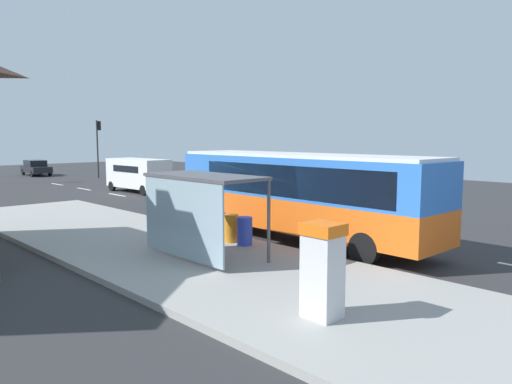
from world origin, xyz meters
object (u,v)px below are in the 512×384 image
ticket_machine (323,270)px  bus_shelter (196,195)px  bus (298,191)px  recycling_bin_blue (245,231)px  traffic_light_near_side (98,140)px  sedan_near (36,168)px  recycling_bin_green (206,223)px  white_van (138,173)px  recycling_bin_red (218,226)px  recycling_bin_orange (231,228)px

ticket_machine → bus_shelter: bus_shelter is taller
bus → recycling_bin_blue: 2.76m
bus → traffic_light_near_side: bearing=76.8°
ticket_machine → traffic_light_near_side: traffic_light_near_side is taller
sedan_near → recycling_bin_green: sedan_near is taller
white_van → bus_shelter: size_ratio=1.32×
bus → ticket_machine: bus is taller
recycling_bin_blue → recycling_bin_red: size_ratio=1.00×
bus_shelter → sedan_near: bearing=77.1°
recycling_bin_orange → white_van: bearing=69.6°
recycling_bin_blue → traffic_light_near_side: (9.70, 30.62, 2.87)m
bus → bus_shelter: bearing=-179.1°
bus → bus_shelter: size_ratio=2.77×
traffic_light_near_side → bus_shelter: size_ratio=1.33×
recycling_bin_blue → recycling_bin_orange: (0.00, 0.70, 0.00)m
white_van → sedan_near: (0.10, 19.84, -0.55)m
bus → recycling_bin_red: size_ratio=11.65×
recycling_bin_orange → bus_shelter: (-2.21, -0.97, 1.44)m
traffic_light_near_side → bus_shelter: bearing=-111.1°
recycling_bin_red → traffic_light_near_side: traffic_light_near_side is taller
bus_shelter → white_van: bearing=64.6°
bus_shelter → recycling_bin_blue: bearing=7.0°
bus_shelter → recycling_bin_red: bearing=37.1°
white_van → traffic_light_near_side: traffic_light_near_side is taller
recycling_bin_orange → recycling_bin_green: 1.40m
bus → sedan_near: (4.01, 37.95, -1.05)m
bus → recycling_bin_green: 3.59m
white_van → recycling_bin_orange: size_ratio=5.56×
white_van → bus_shelter: bus_shelter is taller
ticket_machine → recycling_bin_blue: 6.83m
sedan_near → recycling_bin_red: size_ratio=4.73×
sedan_near → traffic_light_near_side: 8.28m
recycling_bin_blue → traffic_light_near_side: bearing=72.4°
recycling_bin_blue → recycling_bin_orange: 0.70m
bus → recycling_bin_orange: bus is taller
bus → white_van: bus is taller
recycling_bin_blue → sedan_near: bearing=80.2°
sedan_near → bus_shelter: (-8.72, -38.02, 1.31)m
recycling_bin_blue → bus: bearing=-4.6°
recycling_bin_orange → recycling_bin_red: (0.00, 0.70, 0.00)m
bus → recycling_bin_green: (-2.49, 2.30, -1.19)m
recycling_bin_blue → recycling_bin_green: (0.00, 2.10, 0.00)m
bus → ticket_machine: bearing=-135.4°
white_van → recycling_bin_orange: 18.37m
sedan_near → bus_shelter: 39.03m
recycling_bin_red → traffic_light_near_side: 30.92m
recycling_bin_red → bus_shelter: bus_shelter is taller
white_van → sedan_near: 19.85m
white_van → recycling_bin_red: (-6.40, -16.50, -0.69)m
recycling_bin_red → bus_shelter: bearing=-142.9°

